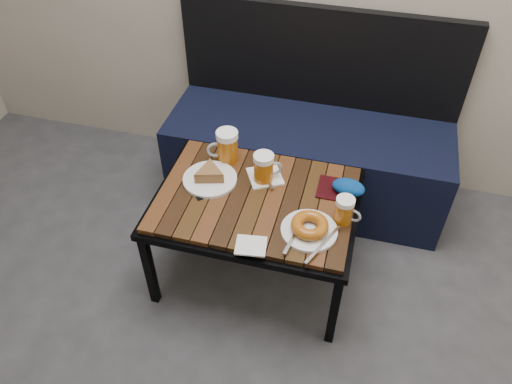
% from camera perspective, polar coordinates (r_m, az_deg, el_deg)
% --- Properties ---
extents(bench, '(1.40, 0.50, 0.95)m').
position_cam_1_polar(bench, '(2.60, 5.92, 4.63)').
color(bench, black).
rests_on(bench, ground).
extents(cafe_table, '(0.84, 0.62, 0.47)m').
position_cam_1_polar(cafe_table, '(2.07, 0.00, -1.45)').
color(cafe_table, black).
rests_on(cafe_table, ground).
extents(beer_mug_left, '(0.15, 0.12, 0.15)m').
position_cam_1_polar(beer_mug_left, '(2.17, -3.36, 5.23)').
color(beer_mug_left, '#AE5A0E').
rests_on(beer_mug_left, cafe_table).
extents(beer_mug_centre, '(0.13, 0.11, 0.14)m').
position_cam_1_polar(beer_mug_centre, '(2.07, 0.94, 2.76)').
color(beer_mug_centre, '#AE5A0E').
rests_on(beer_mug_centre, cafe_table).
extents(beer_mug_right, '(0.11, 0.08, 0.12)m').
position_cam_1_polar(beer_mug_right, '(1.94, 10.10, -2.08)').
color(beer_mug_right, '#AE5A0E').
rests_on(beer_mug_right, cafe_table).
extents(plate_pie, '(0.23, 0.23, 0.06)m').
position_cam_1_polar(plate_pie, '(2.11, -5.31, 1.82)').
color(plate_pie, white).
rests_on(plate_pie, cafe_table).
extents(plate_bagel, '(0.22, 0.28, 0.06)m').
position_cam_1_polar(plate_bagel, '(1.90, 6.12, -4.07)').
color(plate_bagel, white).
rests_on(plate_bagel, cafe_table).
extents(napkin_left, '(0.19, 0.19, 0.01)m').
position_cam_1_polar(napkin_left, '(2.13, 1.04, 1.80)').
color(napkin_left, white).
rests_on(napkin_left, cafe_table).
extents(napkin_right, '(0.13, 0.11, 0.01)m').
position_cam_1_polar(napkin_right, '(1.86, -0.58, -6.15)').
color(napkin_right, white).
rests_on(napkin_right, cafe_table).
extents(passport_navy, '(0.16, 0.16, 0.01)m').
position_cam_1_polar(passport_navy, '(2.08, -5.54, 0.41)').
color(passport_navy, black).
rests_on(passport_navy, cafe_table).
extents(passport_burgundy, '(0.10, 0.14, 0.01)m').
position_cam_1_polar(passport_burgundy, '(2.10, 8.44, 0.46)').
color(passport_burgundy, black).
rests_on(passport_burgundy, cafe_table).
extents(knit_pouch, '(0.15, 0.11, 0.06)m').
position_cam_1_polar(knit_pouch, '(2.08, 10.52, 0.54)').
color(knit_pouch, '#050B8B').
rests_on(knit_pouch, cafe_table).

